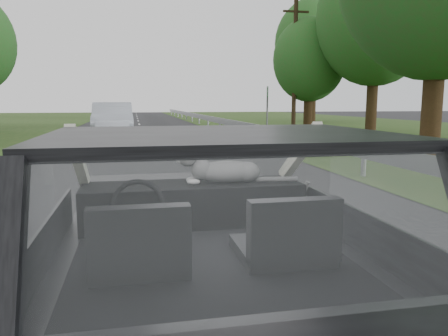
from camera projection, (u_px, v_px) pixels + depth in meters
name	position (u px, v px, depth m)	size (l,w,h in m)	color
subject_car	(207.00, 247.00, 2.63)	(1.80, 4.00, 1.45)	black
dashboard	(193.00, 204.00, 3.21)	(1.58, 0.45, 0.30)	black
driver_seat	(139.00, 241.00, 2.24)	(0.50, 0.72, 0.42)	black
passenger_seat	(287.00, 232.00, 2.40)	(0.50, 0.72, 0.42)	black
steering_wheel	(138.00, 206.00, 2.84)	(0.36, 0.36, 0.04)	black
cat	(227.00, 170.00, 3.21)	(0.64, 0.20, 0.29)	gray
guardrail	(293.00, 136.00, 13.19)	(0.05, 90.00, 0.32)	#919498
other_car	(113.00, 120.00, 19.44)	(1.92, 4.86, 1.60)	silver
highway_sign	(267.00, 108.00, 25.53)	(0.10, 1.00, 2.50)	#19652E
utility_pole	(295.00, 66.00, 23.22)	(0.23, 0.23, 6.99)	#382816
tree_0	(439.00, 9.00, 11.10)	(5.21, 5.21, 7.89)	#1B601E
tree_1	(375.00, 45.00, 21.36)	(5.77, 5.77, 8.75)	#1B601E
tree_2	(309.00, 76.00, 23.88)	(3.95, 3.95, 5.99)	#1B601E
tree_3	(314.00, 62.00, 35.81)	(6.42, 6.42, 9.73)	#1B601E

